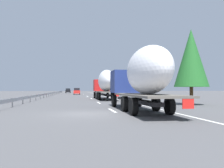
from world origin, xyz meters
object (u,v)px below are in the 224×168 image
at_px(car_red_compact, 77,91).
at_px(car_black_suv, 68,91).
at_px(road_sign, 108,87).
at_px(truck_trailing, 141,77).
at_px(car_white_van, 77,91).
at_px(truck_lead, 105,83).
at_px(car_blue_sedan, 76,90).

distance_m(car_red_compact, car_black_suv, 27.72).
bearing_deg(road_sign, car_black_suv, 14.12).
bearing_deg(truck_trailing, car_white_van, 3.07).
height_order(truck_trailing, car_black_suv, truck_trailing).
relative_size(car_red_compact, car_black_suv, 1.01).
bearing_deg(truck_lead, truck_trailing, -180.00).
bearing_deg(truck_lead, car_black_suv, 6.69).
relative_size(car_red_compact, road_sign, 1.64).
bearing_deg(car_white_van, car_black_suv, 18.90).
xyz_separation_m(truck_lead, car_white_van, (49.54, 3.69, -1.50)).
distance_m(car_white_van, road_sign, 31.17).
bearing_deg(car_white_van, road_sign, -167.42).
distance_m(truck_lead, road_sign, 19.39).
height_order(truck_lead, car_red_compact, truck_lead).
height_order(car_red_compact, road_sign, road_sign).
distance_m(truck_trailing, car_red_compact, 50.84).
xyz_separation_m(car_white_van, car_blue_sedan, (24.94, 0.14, 0.02)).
xyz_separation_m(truck_lead, road_sign, (19.14, -3.10, -0.38)).
relative_size(truck_lead, road_sign, 4.69).
distance_m(truck_trailing, car_blue_sedan, 93.79).
height_order(car_red_compact, car_black_suv, car_red_compact).
height_order(car_black_suv, car_blue_sedan, car_blue_sedan).
height_order(truck_trailing, road_sign, truck_trailing).
bearing_deg(car_red_compact, car_white_van, -0.45).
height_order(truck_lead, car_white_van, truck_lead).
height_order(truck_lead, car_blue_sedan, truck_lead).
height_order(car_white_van, car_black_suv, car_white_van).
height_order(truck_trailing, car_red_compact, truck_trailing).
xyz_separation_m(car_red_compact, road_sign, (-12.31, -6.93, 1.11)).
bearing_deg(car_red_compact, car_blue_sedan, -0.01).
distance_m(truck_lead, car_red_compact, 31.72).
relative_size(car_red_compact, car_blue_sedan, 1.11).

